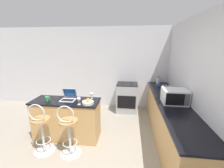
{
  "coord_description": "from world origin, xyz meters",
  "views": [
    {
      "loc": [
        0.87,
        -1.99,
        2.06
      ],
      "look_at": [
        0.38,
        2.01,
        0.99
      ],
      "focal_mm": 24.0,
      "sensor_mm": 36.0,
      "label": 1
    }
  ],
  "objects_px": {
    "bar_stool_near": "(41,130)",
    "wine_glass_short": "(92,94)",
    "toaster": "(167,90)",
    "mug_blue": "(159,85)",
    "laptop": "(69,97)",
    "wine_glass_tall": "(79,99)",
    "microwave": "(175,96)",
    "fruit_bowl": "(88,102)",
    "mug_green": "(47,99)",
    "bar_stool_far": "(69,131)",
    "stove_range": "(127,97)",
    "storage_jar": "(158,80)"
  },
  "relations": [
    {
      "from": "bar_stool_near",
      "to": "wine_glass_tall",
      "type": "xyz_separation_m",
      "value": [
        0.64,
        0.36,
        0.51
      ]
    },
    {
      "from": "bar_stool_far",
      "to": "toaster",
      "type": "bearing_deg",
      "value": 32.2
    },
    {
      "from": "microwave",
      "to": "stove_range",
      "type": "bearing_deg",
      "value": 124.35
    },
    {
      "from": "storage_jar",
      "to": "mug_green",
      "type": "bearing_deg",
      "value": -145.64
    },
    {
      "from": "microwave",
      "to": "mug_blue",
      "type": "xyz_separation_m",
      "value": [
        -0.08,
        1.28,
        -0.1
      ]
    },
    {
      "from": "mug_blue",
      "to": "mug_green",
      "type": "xyz_separation_m",
      "value": [
        -2.57,
        -1.48,
        0.0
      ]
    },
    {
      "from": "stove_range",
      "to": "laptop",
      "type": "bearing_deg",
      "value": -129.15
    },
    {
      "from": "mug_blue",
      "to": "mug_green",
      "type": "relative_size",
      "value": 0.92
    },
    {
      "from": "bar_stool_far",
      "to": "mug_blue",
      "type": "height_order",
      "value": "bar_stool_far"
    },
    {
      "from": "stove_range",
      "to": "storage_jar",
      "type": "xyz_separation_m",
      "value": [
        0.93,
        0.11,
        0.55
      ]
    },
    {
      "from": "bar_stool_far",
      "to": "wine_glass_tall",
      "type": "bearing_deg",
      "value": 74.86
    },
    {
      "from": "wine_glass_tall",
      "to": "mug_green",
      "type": "xyz_separation_m",
      "value": [
        -0.73,
        0.1,
        -0.07
      ]
    },
    {
      "from": "bar_stool_far",
      "to": "mug_blue",
      "type": "relative_size",
      "value": 10.76
    },
    {
      "from": "microwave",
      "to": "fruit_bowl",
      "type": "distance_m",
      "value": 1.77
    },
    {
      "from": "laptop",
      "to": "storage_jar",
      "type": "xyz_separation_m",
      "value": [
        2.17,
        1.63,
        0.05
      ]
    },
    {
      "from": "mug_green",
      "to": "toaster",
      "type": "bearing_deg",
      "value": 16.67
    },
    {
      "from": "laptop",
      "to": "microwave",
      "type": "height_order",
      "value": "microwave"
    },
    {
      "from": "microwave",
      "to": "bar_stool_near",
      "type": "bearing_deg",
      "value": -165.3
    },
    {
      "from": "wine_glass_tall",
      "to": "toaster",
      "type": "bearing_deg",
      "value": 25.22
    },
    {
      "from": "bar_stool_near",
      "to": "stove_range",
      "type": "relative_size",
      "value": 1.16
    },
    {
      "from": "laptop",
      "to": "toaster",
      "type": "relative_size",
      "value": 1.06
    },
    {
      "from": "bar_stool_far",
      "to": "wine_glass_tall",
      "type": "xyz_separation_m",
      "value": [
        0.1,
        0.36,
        0.51
      ]
    },
    {
      "from": "toaster",
      "to": "storage_jar",
      "type": "relative_size",
      "value": 1.36
    },
    {
      "from": "mug_blue",
      "to": "wine_glass_short",
      "type": "bearing_deg",
      "value": -143.93
    },
    {
      "from": "toaster",
      "to": "mug_green",
      "type": "xyz_separation_m",
      "value": [
        -2.62,
        -0.79,
        -0.05
      ]
    },
    {
      "from": "microwave",
      "to": "storage_jar",
      "type": "bearing_deg",
      "value": 92.3
    },
    {
      "from": "stove_range",
      "to": "wine_glass_short",
      "type": "bearing_deg",
      "value": -118.44
    },
    {
      "from": "storage_jar",
      "to": "mug_blue",
      "type": "bearing_deg",
      "value": -93.32
    },
    {
      "from": "laptop",
      "to": "wine_glass_short",
      "type": "height_order",
      "value": "laptop"
    },
    {
      "from": "bar_stool_near",
      "to": "wine_glass_short",
      "type": "bearing_deg",
      "value": 42.3
    },
    {
      "from": "bar_stool_near",
      "to": "wine_glass_short",
      "type": "relative_size",
      "value": 7.32
    },
    {
      "from": "laptop",
      "to": "mug_green",
      "type": "xyz_separation_m",
      "value": [
        -0.42,
        -0.14,
        -0.01
      ]
    },
    {
      "from": "stove_range",
      "to": "storage_jar",
      "type": "relative_size",
      "value": 4.2
    },
    {
      "from": "toaster",
      "to": "wine_glass_short",
      "type": "relative_size",
      "value": 2.05
    },
    {
      "from": "bar_stool_far",
      "to": "fruit_bowl",
      "type": "distance_m",
      "value": 0.66
    },
    {
      "from": "bar_stool_far",
      "to": "mug_blue",
      "type": "bearing_deg",
      "value": 45.22
    },
    {
      "from": "bar_stool_near",
      "to": "wine_glass_tall",
      "type": "bearing_deg",
      "value": 29.48
    },
    {
      "from": "wine_glass_tall",
      "to": "mug_blue",
      "type": "relative_size",
      "value": 1.65
    },
    {
      "from": "stove_range",
      "to": "wine_glass_tall",
      "type": "height_order",
      "value": "wine_glass_tall"
    },
    {
      "from": "bar_stool_far",
      "to": "stove_range",
      "type": "xyz_separation_m",
      "value": [
        1.02,
        2.13,
        -0.05
      ]
    },
    {
      "from": "wine_glass_tall",
      "to": "bar_stool_far",
      "type": "bearing_deg",
      "value": -105.14
    },
    {
      "from": "bar_stool_far",
      "to": "fruit_bowl",
      "type": "relative_size",
      "value": 4.5
    },
    {
      "from": "laptop",
      "to": "wine_glass_short",
      "type": "xyz_separation_m",
      "value": [
        0.48,
        0.12,
        0.04
      ]
    },
    {
      "from": "bar_stool_near",
      "to": "microwave",
      "type": "xyz_separation_m",
      "value": [
        2.55,
        0.67,
        0.54
      ]
    },
    {
      "from": "toaster",
      "to": "mug_blue",
      "type": "relative_size",
      "value": 3.01
    },
    {
      "from": "laptop",
      "to": "fruit_bowl",
      "type": "relative_size",
      "value": 1.33
    },
    {
      "from": "bar_stool_near",
      "to": "toaster",
      "type": "relative_size",
      "value": 3.58
    },
    {
      "from": "bar_stool_near",
      "to": "stove_range",
      "type": "height_order",
      "value": "bar_stool_near"
    },
    {
      "from": "laptop",
      "to": "fruit_bowl",
      "type": "bearing_deg",
      "value": -21.92
    },
    {
      "from": "mug_blue",
      "to": "mug_green",
      "type": "bearing_deg",
      "value": -150.0
    }
  ]
}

